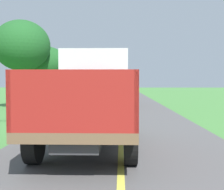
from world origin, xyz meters
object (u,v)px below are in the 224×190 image
(banana_truck_near, at_px, (92,95))
(roadside_tree_mid_right, at_px, (47,64))
(banana_truck_far, at_px, (111,87))
(roadside_tree_near_left, at_px, (22,46))

(banana_truck_near, relative_size, roadside_tree_mid_right, 1.26)
(banana_truck_near, relative_size, banana_truck_far, 1.00)
(banana_truck_far, distance_m, roadside_tree_near_left, 7.40)
(banana_truck_near, relative_size, roadside_tree_near_left, 0.94)
(roadside_tree_near_left, xyz_separation_m, roadside_tree_mid_right, (1.27, 2.11, -1.14))
(banana_truck_far, xyz_separation_m, roadside_tree_mid_right, (-4.88, -0.73, 1.81))
(roadside_tree_mid_right, bearing_deg, roadside_tree_near_left, -121.12)
(banana_truck_far, bearing_deg, roadside_tree_near_left, -155.22)
(banana_truck_near, height_order, roadside_tree_near_left, roadside_tree_near_left)
(roadside_tree_near_left, bearing_deg, banana_truck_far, 24.78)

